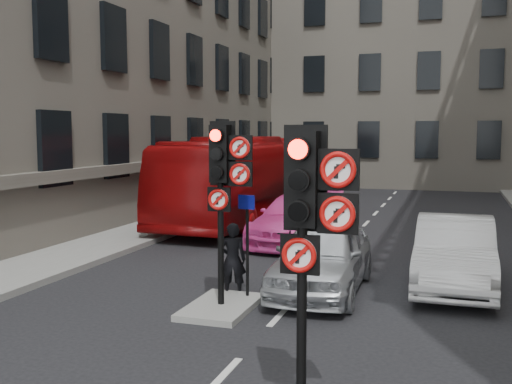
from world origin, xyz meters
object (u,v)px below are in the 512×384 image
Objects in this scene: car_white at (455,253)px; info_sign at (247,231)px; signal_far at (224,173)px; car_pink at (298,219)px; motorcyclist at (233,260)px; car_silver at (323,256)px; bus_red at (249,179)px; signal_near at (310,211)px; motorcycle at (288,246)px.

car_white is 2.28× the size of info_sign.
signal_far is 0.75× the size of car_white.
motorcyclist reaches higher than car_pink.
car_silver is (1.51, 2.01, -1.93)m from signal_far.
bus_red is 7.50× the size of motorcyclist.
motorcyclist is at bearing 119.34° from signal_near.
signal_far reaches higher than signal_near.
signal_near is 0.79× the size of car_silver.
signal_far is 5.01m from motorcycle.
signal_near is 1.71× the size of info_sign.
signal_far is at bearing -142.47° from car_white.
car_white is (1.66, 7.26, -1.80)m from signal_near.
car_pink is 0.44× the size of bus_red.
car_white is at bearing -172.03° from motorcyclist.
motorcycle is 0.95× the size of motorcyclist.
motorcyclist is (-0.21, 1.01, -1.91)m from signal_far.
signal_far reaches higher than bus_red.
info_sign is at bearing 116.86° from signal_near.
motorcyclist is (-4.48, -2.26, 0.00)m from car_white.
motorcycle is 0.72× the size of info_sign.
signal_near reaches higher than motorcycle.
signal_near is 2.38× the size of motorcycle.
motorcyclist is (-1.73, -1.00, 0.02)m from car_silver.
signal_near reaches higher than motorcyclist.
bus_red is at bearing 116.62° from car_silver.
motorcyclist is (-2.81, 5.01, -1.79)m from signal_near.
signal_far is 3.17m from car_silver.
car_white is 4.38m from motorcycle.
car_pink is at bearing 97.47° from motorcycle.
bus_red is (-2.96, 3.97, 0.90)m from car_pink.
bus_red is 11.34m from info_sign.
motorcycle is (0.50, -3.01, -0.30)m from car_pink.
signal_near is at bearing 100.56° from motorcyclist.
motorcycle is (-1.45, 2.47, -0.32)m from car_silver.
car_white is at bearing 23.79° from car_silver.
bus_red reaches higher than motorcycle.
motorcycle is (-2.53, 8.47, -2.13)m from signal_near.
info_sign is at bearing -81.57° from car_pink.
bus_red is at bearing 111.17° from signal_near.
car_silver is at bearing 100.24° from signal_near.
car_silver is at bearing 52.96° from signal_far.
car_white reaches higher than car_pink.
signal_near reaches higher than car_pink.
signal_near is 2.27× the size of motorcyclist.
motorcyclist is at bearing -69.78° from bus_red.
signal_far is 7.75m from car_pink.
signal_far is at bearing -99.27° from info_sign.
info_sign is (0.64, -6.78, 0.72)m from car_pink.
car_pink is at bearing 104.77° from signal_near.
bus_red reaches higher than car_pink.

